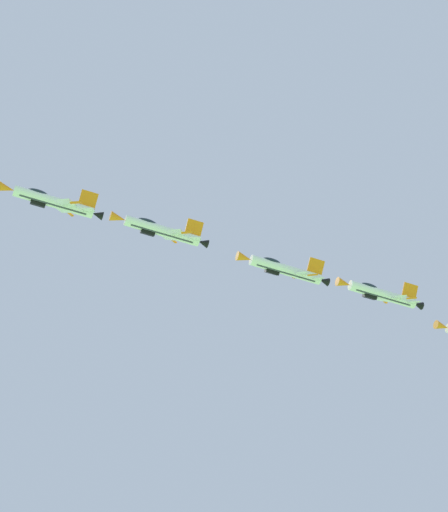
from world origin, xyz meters
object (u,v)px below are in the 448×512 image
(fighter_jet_left_wing, at_px, (52,201))
(fighter_jet_right_wing, at_px, (161,230))
(fighter_jet_left_outer, at_px, (284,269))
(fighter_jet_right_outer, at_px, (381,294))

(fighter_jet_left_wing, height_order, fighter_jet_right_wing, fighter_jet_right_wing)
(fighter_jet_right_wing, distance_m, fighter_jet_left_outer, 20.58)
(fighter_jet_right_wing, xyz_separation_m, fighter_jet_right_outer, (31.04, 22.15, -1.01))
(fighter_jet_left_wing, bearing_deg, fighter_jet_right_wing, -89.88)
(fighter_jet_left_wing, relative_size, fighter_jet_right_outer, 1.00)
(fighter_jet_left_wing, xyz_separation_m, fighter_jet_right_outer, (44.65, 32.41, -0.38))
(fighter_jet_left_outer, bearing_deg, fighter_jet_right_outer, -89.73)
(fighter_jet_right_wing, height_order, fighter_jet_right_outer, fighter_jet_right_wing)
(fighter_jet_right_wing, bearing_deg, fighter_jet_right_outer, -91.40)
(fighter_jet_right_outer, bearing_deg, fighter_jet_left_wing, 89.07)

